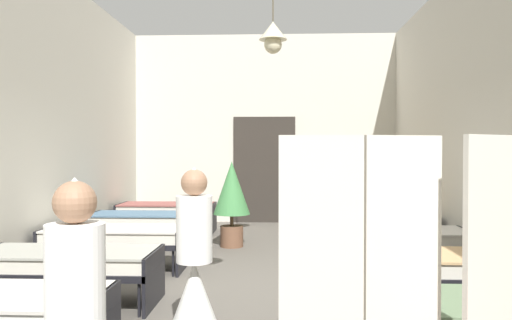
{
  "coord_description": "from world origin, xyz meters",
  "views": [
    {
      "loc": [
        0.32,
        -5.96,
        1.62
      ],
      "look_at": [
        0.0,
        1.23,
        1.49
      ],
      "focal_mm": 35.23,
      "sensor_mm": 36.0,
      "label": 1
    }
  ],
  "objects": [
    {
      "name": "bed_right_row_3",
      "position": [
        1.91,
        0.79,
        0.44
      ],
      "size": [
        1.9,
        0.84,
        0.57
      ],
      "color": "black",
      "rests_on": "ground"
    },
    {
      "name": "bed_left_row_4",
      "position": [
        -1.91,
        2.37,
        0.44
      ],
      "size": [
        1.9,
        0.84,
        0.57
      ],
      "color": "black",
      "rests_on": "ground"
    },
    {
      "name": "privacy_screen",
      "position": [
        0.96,
        -3.44,
        0.85
      ],
      "size": [
        1.23,
        0.26,
        1.7
      ],
      "rotation": [
        0.0,
        0.0,
        0.28
      ],
      "color": "silver",
      "rests_on": "ground"
    },
    {
      "name": "bed_right_row_1",
      "position": [
        1.91,
        -2.37,
        0.44
      ],
      "size": [
        1.9,
        0.84,
        0.57
      ],
      "color": "black",
      "rests_on": "ground"
    },
    {
      "name": "bed_right_row_2",
      "position": [
        1.91,
        -0.79,
        0.44
      ],
      "size": [
        1.9,
        0.84,
        0.57
      ],
      "color": "black",
      "rests_on": "ground"
    },
    {
      "name": "potted_plant",
      "position": [
        -0.47,
        2.49,
        0.89
      ],
      "size": [
        0.62,
        0.62,
        1.45
      ],
      "color": "brown",
      "rests_on": "ground"
    },
    {
      "name": "bed_right_row_4",
      "position": [
        1.91,
        2.37,
        0.44
      ],
      "size": [
        1.9,
        0.84,
        0.57
      ],
      "color": "black",
      "rests_on": "ground"
    },
    {
      "name": "bed_left_row_3",
      "position": [
        -1.91,
        0.79,
        0.44
      ],
      "size": [
        1.9,
        0.84,
        0.57
      ],
      "color": "black",
      "rests_on": "ground"
    },
    {
      "name": "bed_right_row_5",
      "position": [
        1.91,
        3.96,
        0.44
      ],
      "size": [
        1.9,
        0.84,
        0.57
      ],
      "color": "black",
      "rests_on": "ground"
    },
    {
      "name": "ground_plane",
      "position": [
        0.0,
        0.0,
        -0.05
      ],
      "size": [
        6.51,
        11.5,
        0.1
      ],
      "primitive_type": "cube",
      "color": "#59544C"
    },
    {
      "name": "nurse_near_aisle",
      "position": [
        -0.37,
        -1.84,
        0.53
      ],
      "size": [
        0.52,
        0.52,
        1.49
      ],
      "rotation": [
        0.0,
        0.0,
        4.4
      ],
      "color": "white",
      "rests_on": "ground"
    },
    {
      "name": "bed_left_row_5",
      "position": [
        -1.91,
        3.96,
        0.44
      ],
      "size": [
        1.9,
        0.84,
        0.57
      ],
      "color": "black",
      "rests_on": "ground"
    },
    {
      "name": "room_shell",
      "position": [
        0.0,
        1.27,
        2.14
      ],
      "size": [
        6.31,
        11.1,
        4.27
      ],
      "color": "beige",
      "rests_on": "ground"
    },
    {
      "name": "bed_left_row_2",
      "position": [
        -1.91,
        -0.79,
        0.44
      ],
      "size": [
        1.9,
        0.84,
        0.57
      ],
      "color": "black",
      "rests_on": "ground"
    }
  ]
}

